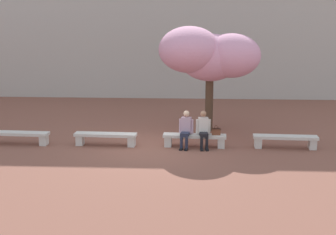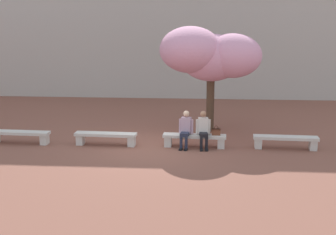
{
  "view_description": "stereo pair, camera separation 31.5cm",
  "coord_description": "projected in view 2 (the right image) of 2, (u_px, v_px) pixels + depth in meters",
  "views": [
    {
      "loc": [
        1.5,
        -15.78,
        4.63
      ],
      "look_at": [
        0.63,
        0.2,
        1.0
      ],
      "focal_mm": 50.0,
      "sensor_mm": 36.0,
      "label": 1
    },
    {
      "loc": [
        1.81,
        -15.76,
        4.63
      ],
      "look_at": [
        0.63,
        0.2,
        1.0
      ],
      "focal_mm": 50.0,
      "sensor_mm": 36.0,
      "label": 2
    }
  ],
  "objects": [
    {
      "name": "building_facade",
      "position": [
        172.0,
        4.0,
        26.39
      ],
      "size": [
        35.75,
        4.0,
        10.1
      ],
      "primitive_type": "cube",
      "color": "#B7B2A8",
      "rests_on": "ground"
    },
    {
      "name": "person_seated_left",
      "position": [
        186.0,
        128.0,
        16.18
      ],
      "size": [
        0.5,
        0.72,
        1.29
      ],
      "color": "black",
      "rests_on": "ground"
    },
    {
      "name": "cherry_tree_main",
      "position": [
        209.0,
        54.0,
        17.79
      ],
      "size": [
        3.88,
        2.69,
        4.11
      ],
      "color": "#473323",
      "rests_on": "ground"
    },
    {
      "name": "stone_bench_near_east",
      "position": [
        194.0,
        138.0,
        16.3
      ],
      "size": [
        2.21,
        0.51,
        0.45
      ],
      "color": "beige",
      "rests_on": "ground"
    },
    {
      "name": "stone_bench_near_west",
      "position": [
        19.0,
        135.0,
        16.75
      ],
      "size": [
        2.21,
        0.51,
        0.45
      ],
      "color": "beige",
      "rests_on": "ground"
    },
    {
      "name": "ground_plane",
      "position": [
        150.0,
        146.0,
        16.48
      ],
      "size": [
        100.0,
        100.0,
        0.0
      ],
      "primitive_type": "plane",
      "color": "brown"
    },
    {
      "name": "stone_bench_center",
      "position": [
        106.0,
        137.0,
        16.52
      ],
      "size": [
        2.21,
        0.51,
        0.45
      ],
      "color": "beige",
      "rests_on": "ground"
    },
    {
      "name": "person_seated_right",
      "position": [
        203.0,
        128.0,
        16.14
      ],
      "size": [
        0.51,
        0.7,
        1.29
      ],
      "color": "black",
      "rests_on": "ground"
    },
    {
      "name": "handbag",
      "position": [
        216.0,
        131.0,
        16.18
      ],
      "size": [
        0.3,
        0.15,
        0.34
      ],
      "color": "brown",
      "rests_on": "stone_bench_near_east"
    },
    {
      "name": "stone_bench_east_end",
      "position": [
        286.0,
        140.0,
        16.07
      ],
      "size": [
        2.21,
        0.51,
        0.45
      ],
      "color": "beige",
      "rests_on": "ground"
    }
  ]
}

